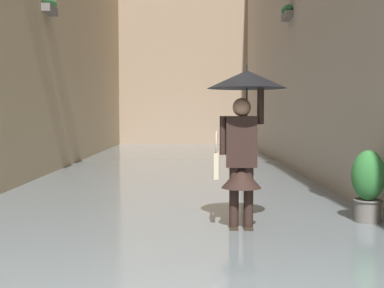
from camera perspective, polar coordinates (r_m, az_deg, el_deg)
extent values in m
plane|color=#605B56|center=(13.03, -1.82, -3.18)|extent=(60.00, 60.00, 0.00)
cube|color=slate|center=(13.02, -1.82, -3.03)|extent=(6.83, 27.58, 0.07)
cube|color=#66605B|center=(13.85, 10.73, 14.07)|extent=(0.20, 0.70, 0.18)
ellipsoid|color=#23602D|center=(13.88, 10.74, 14.72)|extent=(0.28, 0.76, 0.24)
cube|color=#66605B|center=(12.61, -15.81, 14.42)|extent=(0.20, 0.70, 0.18)
ellipsoid|color=#428947|center=(12.64, -15.82, 15.13)|extent=(0.28, 0.76, 0.24)
cube|color=gray|center=(25.19, -0.99, 15.65)|extent=(9.63, 1.80, 13.65)
cube|color=#2D2319|center=(6.40, 4.77, -9.69)|extent=(0.13, 0.25, 0.10)
cylinder|color=black|center=(6.32, 4.79, -5.96)|extent=(0.13, 0.13, 0.74)
cube|color=#2D2319|center=(6.41, 6.40, -9.69)|extent=(0.13, 0.25, 0.10)
cylinder|color=black|center=(6.33, 6.42, -5.97)|extent=(0.13, 0.13, 0.74)
cube|color=black|center=(6.25, 5.64, 0.27)|extent=(0.39, 0.24, 0.63)
cone|color=black|center=(6.29, 5.62, -3.70)|extent=(0.53, 0.53, 0.28)
sphere|color=tan|center=(6.24, 5.67, 4.17)|extent=(0.23, 0.23, 0.23)
cylinder|color=black|center=(6.25, 7.78, 4.26)|extent=(0.09, 0.09, 0.44)
cylinder|color=black|center=(6.24, 3.54, 0.98)|extent=(0.09, 0.09, 0.48)
cylinder|color=black|center=(6.24, 6.22, 5.24)|extent=(0.02, 0.02, 0.45)
cone|color=black|center=(6.25, 6.24, 7.30)|extent=(0.98, 0.98, 0.22)
cylinder|color=black|center=(6.27, 6.25, 8.58)|extent=(0.01, 0.01, 0.08)
cube|color=beige|center=(6.25, 2.79, -2.44)|extent=(0.08, 0.28, 0.32)
torus|color=beige|center=(6.23, 2.80, 0.12)|extent=(0.04, 0.30, 0.30)
cylinder|color=#66605B|center=(7.14, 19.27, -7.46)|extent=(0.34, 0.34, 0.35)
torus|color=#56524E|center=(7.11, 19.30, -6.06)|extent=(0.38, 0.38, 0.04)
ellipsoid|color=#2D7033|center=(7.07, 19.35, -3.38)|extent=(0.44, 0.44, 0.67)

